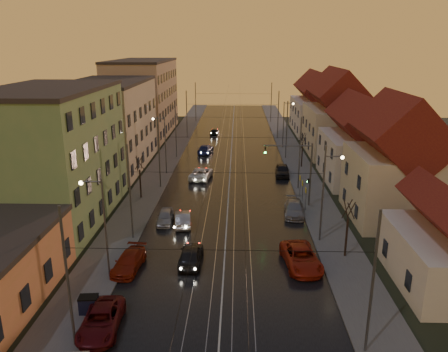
# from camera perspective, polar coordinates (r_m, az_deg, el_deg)

# --- Properties ---
(ground) EXTENTS (160.00, 160.00, 0.00)m
(ground) POSITION_cam_1_polar(r_m,az_deg,el_deg) (32.74, -0.23, -15.13)
(ground) COLOR black
(ground) RESTS_ON ground
(road) EXTENTS (16.00, 120.00, 0.04)m
(road) POSITION_cam_1_polar(r_m,az_deg,el_deg) (69.93, 0.92, 2.56)
(road) COLOR black
(road) RESTS_ON ground
(sidewalk_left) EXTENTS (4.00, 120.00, 0.15)m
(sidewalk_left) POSITION_cam_1_polar(r_m,az_deg,el_deg) (70.76, -7.21, 2.65)
(sidewalk_left) COLOR #4C4C4C
(sidewalk_left) RESTS_ON ground
(sidewalk_right) EXTENTS (4.00, 120.00, 0.15)m
(sidewalk_right) POSITION_cam_1_polar(r_m,az_deg,el_deg) (70.48, 9.08, 2.51)
(sidewalk_right) COLOR #4C4C4C
(sidewalk_right) RESTS_ON ground
(tram_rail_0) EXTENTS (0.06, 120.00, 0.03)m
(tram_rail_0) POSITION_cam_1_polar(r_m,az_deg,el_deg) (69.98, -0.88, 2.60)
(tram_rail_0) COLOR gray
(tram_rail_0) RESTS_ON road
(tram_rail_1) EXTENTS (0.06, 120.00, 0.03)m
(tram_rail_1) POSITION_cam_1_polar(r_m,az_deg,el_deg) (69.93, 0.29, 2.59)
(tram_rail_1) COLOR gray
(tram_rail_1) RESTS_ON road
(tram_rail_2) EXTENTS (0.06, 120.00, 0.03)m
(tram_rail_2) POSITION_cam_1_polar(r_m,az_deg,el_deg) (69.91, 1.55, 2.58)
(tram_rail_2) COLOR gray
(tram_rail_2) RESTS_ON road
(tram_rail_3) EXTENTS (0.06, 120.00, 0.03)m
(tram_rail_3) POSITION_cam_1_polar(r_m,az_deg,el_deg) (69.92, 2.73, 2.57)
(tram_rail_3) COLOR gray
(tram_rail_3) RESTS_ON road
(apartment_left_1) EXTENTS (10.00, 18.00, 13.00)m
(apartment_left_1) POSITION_cam_1_polar(r_m,az_deg,el_deg) (46.92, -21.50, 2.33)
(apartment_left_1) COLOR #5F8A58
(apartment_left_1) RESTS_ON ground
(apartment_left_2) EXTENTS (10.00, 20.00, 12.00)m
(apartment_left_2) POSITION_cam_1_polar(r_m,az_deg,el_deg) (65.44, -14.75, 6.37)
(apartment_left_2) COLOR tan
(apartment_left_2) RESTS_ON ground
(apartment_left_3) EXTENTS (10.00, 24.00, 14.00)m
(apartment_left_3) POSITION_cam_1_polar(r_m,az_deg,el_deg) (88.31, -10.47, 9.91)
(apartment_left_3) COLOR #A28068
(apartment_left_3) RESTS_ON ground
(house_right_1) EXTENTS (8.67, 10.20, 10.80)m
(house_right_1) POSITION_cam_1_polar(r_m,az_deg,el_deg) (47.16, 21.57, 1.07)
(house_right_1) COLOR beige
(house_right_1) RESTS_ON ground
(house_right_2) EXTENTS (9.18, 12.24, 9.20)m
(house_right_2) POSITION_cam_1_polar(r_m,az_deg,el_deg) (59.37, 17.43, 3.76)
(house_right_2) COLOR silver
(house_right_2) RESTS_ON ground
(house_right_3) EXTENTS (9.18, 14.28, 11.50)m
(house_right_3) POSITION_cam_1_polar(r_m,az_deg,el_deg) (73.44, 14.48, 7.33)
(house_right_3) COLOR beige
(house_right_3) RESTS_ON ground
(house_right_4) EXTENTS (9.18, 16.32, 10.00)m
(house_right_4) POSITION_cam_1_polar(r_m,az_deg,el_deg) (91.00, 12.05, 8.78)
(house_right_4) COLOR silver
(house_right_4) RESTS_ON ground
(catenary_pole_l_0) EXTENTS (0.16, 0.16, 9.00)m
(catenary_pole_l_0) POSITION_cam_1_polar(r_m,az_deg,el_deg) (27.02, -19.75, -12.63)
(catenary_pole_l_0) COLOR #595B60
(catenary_pole_l_0) RESTS_ON ground
(catenary_pole_r_0) EXTENTS (0.16, 0.16, 9.00)m
(catenary_pole_r_0) POSITION_cam_1_polar(r_m,az_deg,el_deg) (26.38, 18.82, -13.29)
(catenary_pole_r_0) COLOR #595B60
(catenary_pole_r_0) RESTS_ON ground
(catenary_pole_l_1) EXTENTS (0.16, 0.16, 9.00)m
(catenary_pole_l_1) POSITION_cam_1_polar(r_m,az_deg,el_deg) (40.09, -12.16, -2.20)
(catenary_pole_l_1) COLOR #595B60
(catenary_pole_l_1) RESTS_ON ground
(catenary_pole_r_1) EXTENTS (0.16, 0.16, 9.00)m
(catenary_pole_r_1) POSITION_cam_1_polar(r_m,az_deg,el_deg) (39.66, 12.76, -2.45)
(catenary_pole_r_1) COLOR #595B60
(catenary_pole_r_1) RESTS_ON ground
(catenary_pole_l_2) EXTENTS (0.16, 0.16, 9.00)m
(catenary_pole_l_2) POSITION_cam_1_polar(r_m,az_deg,el_deg) (54.16, -8.48, 2.99)
(catenary_pole_l_2) COLOR #595B60
(catenary_pole_l_2) RESTS_ON ground
(catenary_pole_r_2) EXTENTS (0.16, 0.16, 9.00)m
(catenary_pole_r_2) POSITION_cam_1_polar(r_m,az_deg,el_deg) (53.85, 9.87, 2.84)
(catenary_pole_r_2) COLOR #595B60
(catenary_pole_r_2) RESTS_ON ground
(catenary_pole_l_3) EXTENTS (0.16, 0.16, 9.00)m
(catenary_pole_l_3) POSITION_cam_1_polar(r_m,az_deg,el_deg) (68.63, -6.31, 6.02)
(catenary_pole_l_3) COLOR #595B60
(catenary_pole_l_3) RESTS_ON ground
(catenary_pole_r_3) EXTENTS (0.16, 0.16, 9.00)m
(catenary_pole_r_3) POSITION_cam_1_polar(r_m,az_deg,el_deg) (68.38, 8.19, 5.91)
(catenary_pole_r_3) COLOR #595B60
(catenary_pole_r_3) RESTS_ON ground
(catenary_pole_l_4) EXTENTS (0.16, 0.16, 9.00)m
(catenary_pole_l_4) POSITION_cam_1_polar(r_m,az_deg,el_deg) (83.29, -4.89, 7.98)
(catenary_pole_l_4) COLOR #595B60
(catenary_pole_l_4) RESTS_ON ground
(catenary_pole_r_4) EXTENTS (0.16, 0.16, 9.00)m
(catenary_pole_r_4) POSITION_cam_1_polar(r_m,az_deg,el_deg) (83.09, 7.09, 7.89)
(catenary_pole_r_4) COLOR #595B60
(catenary_pole_r_4) RESTS_ON ground
(catenary_pole_l_5) EXTENTS (0.16, 0.16, 9.00)m
(catenary_pole_l_5) POSITION_cam_1_polar(r_m,az_deg,el_deg) (101.01, -3.73, 9.58)
(catenary_pole_l_5) COLOR #595B60
(catenary_pole_l_5) RESTS_ON ground
(catenary_pole_r_5) EXTENTS (0.16, 0.16, 9.00)m
(catenary_pole_r_5) POSITION_cam_1_polar(r_m,az_deg,el_deg) (100.84, 6.19, 9.50)
(catenary_pole_r_5) COLOR #595B60
(catenary_pole_r_5) RESTS_ON ground
(street_lamp_0) EXTENTS (1.75, 0.32, 8.00)m
(street_lamp_0) POSITION_cam_1_polar(r_m,az_deg,el_deg) (33.79, -15.81, -5.44)
(street_lamp_0) COLOR #595B60
(street_lamp_0) RESTS_ON ground
(street_lamp_1) EXTENTS (1.75, 0.32, 8.00)m
(street_lamp_1) POSITION_cam_1_polar(r_m,az_deg,el_deg) (40.56, 13.24, -1.47)
(street_lamp_1) COLOR #595B60
(street_lamp_1) RESTS_ON ground
(street_lamp_2) EXTENTS (1.75, 0.32, 8.00)m
(street_lamp_2) POSITION_cam_1_polar(r_m,az_deg,el_deg) (59.92, -7.98, 4.74)
(street_lamp_2) COLOR #595B60
(street_lamp_2) RESTS_ON ground
(street_lamp_3) EXTENTS (1.75, 0.32, 8.00)m
(street_lamp_3) POSITION_cam_1_polar(r_m,az_deg,el_deg) (75.22, 8.02, 7.21)
(street_lamp_3) COLOR #595B60
(street_lamp_3) RESTS_ON ground
(traffic_light_mast) EXTENTS (5.30, 0.32, 7.20)m
(traffic_light_mast) POSITION_cam_1_polar(r_m,az_deg,el_deg) (47.99, 10.11, 1.22)
(traffic_light_mast) COLOR #595B60
(traffic_light_mast) RESTS_ON ground
(bare_tree_0) EXTENTS (1.09, 1.09, 5.11)m
(bare_tree_0) POSITION_cam_1_polar(r_m,az_deg,el_deg) (51.24, -10.91, -0.28)
(bare_tree_0) COLOR black
(bare_tree_0) RESTS_ON ground
(bare_tree_1) EXTENTS (1.09, 1.09, 5.11)m
(bare_tree_1) POSITION_cam_1_polar(r_m,az_deg,el_deg) (38.01, 15.78, -6.82)
(bare_tree_1) COLOR black
(bare_tree_1) RESTS_ON ground
(bare_tree_2) EXTENTS (1.09, 1.09, 5.11)m
(bare_tree_2) POSITION_cam_1_polar(r_m,az_deg,el_deg) (64.19, 10.18, 3.25)
(bare_tree_2) COLOR black
(bare_tree_2) RESTS_ON ground
(driving_car_0) EXTENTS (1.91, 4.57, 1.54)m
(driving_car_0) POSITION_cam_1_polar(r_m,az_deg,el_deg) (36.49, -4.35, -10.19)
(driving_car_0) COLOR black
(driving_car_0) RESTS_ON ground
(driving_car_1) EXTENTS (2.01, 4.37, 1.39)m
(driving_car_1) POSITION_cam_1_polar(r_m,az_deg,el_deg) (43.72, -5.41, -5.58)
(driving_car_1) COLOR #9B9BA0
(driving_car_1) RESTS_ON ground
(driving_car_2) EXTENTS (3.17, 5.68, 1.50)m
(driving_car_2) POSITION_cam_1_polar(r_m,az_deg,el_deg) (58.30, -3.01, 0.34)
(driving_car_2) COLOR silver
(driving_car_2) RESTS_ON ground
(driving_car_3) EXTENTS (2.64, 5.19, 1.44)m
(driving_car_3) POSITION_cam_1_polar(r_m,az_deg,el_deg) (72.07, -2.43, 3.56)
(driving_car_3) COLOR navy
(driving_car_3) RESTS_ON ground
(driving_car_4) EXTENTS (1.87, 3.77, 1.24)m
(driving_car_4) POSITION_cam_1_polar(r_m,az_deg,el_deg) (86.97, -1.25, 5.82)
(driving_car_4) COLOR black
(driving_car_4) RESTS_ON ground
(parked_left_1) EXTENTS (2.60, 5.14, 1.39)m
(parked_left_1) POSITION_cam_1_polar(r_m,az_deg,el_deg) (29.93, -15.74, -17.66)
(parked_left_1) COLOR #540E13
(parked_left_1) RESTS_ON ground
(parked_left_2) EXTENTS (2.33, 4.80, 1.35)m
(parked_left_2) POSITION_cam_1_polar(r_m,az_deg,el_deg) (36.34, -12.32, -10.86)
(parked_left_2) COLOR maroon
(parked_left_2) RESTS_ON ground
(parked_left_3) EXTENTS (1.75, 3.97, 1.33)m
(parked_left_3) POSITION_cam_1_polar(r_m,az_deg,el_deg) (44.50, -7.68, -5.29)
(parked_left_3) COLOR #9C9CA2
(parked_left_3) RESTS_ON ground
(parked_right_0) EXTENTS (3.25, 5.92, 1.57)m
(parked_right_0) POSITION_cam_1_polar(r_m,az_deg,el_deg) (36.45, 10.04, -10.43)
(parked_right_0) COLOR #A72310
(parked_right_0) RESTS_ON ground
(parked_right_1) EXTENTS (2.44, 5.06, 1.42)m
(parked_right_1) POSITION_cam_1_polar(r_m,az_deg,el_deg) (46.66, 9.14, -4.22)
(parked_right_1) COLOR gray
(parked_right_1) RESTS_ON ground
(parked_right_2) EXTENTS (2.13, 4.65, 1.55)m
(parked_right_2) POSITION_cam_1_polar(r_m,az_deg,el_deg) (60.09, 7.62, 0.74)
(parked_right_2) COLOR black
(parked_right_2) RESTS_ON ground
(dumpster) EXTENTS (1.27, 0.91, 1.10)m
(dumpster) POSITION_cam_1_polar(r_m,az_deg,el_deg) (31.60, -17.24, -15.78)
(dumpster) COLOR black
(dumpster) RESTS_ON sidewalk_left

